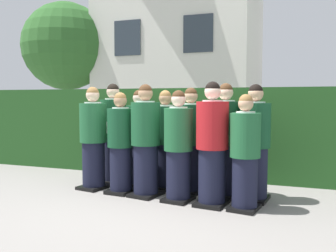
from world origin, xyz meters
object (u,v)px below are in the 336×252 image
object	(u,v)px
student_front_row_0	(93,140)
student_in_red_blazer	(212,147)
student_rear_row_5	(255,146)
student_rear_row_3	(191,143)
student_front_row_1	(121,145)
student_front_row_2	(146,143)
student_front_row_3	(178,149)
student_front_row_5	(245,155)
student_rear_row_0	(114,135)
student_rear_row_4	(225,143)
student_rear_row_2	(165,142)
student_rear_row_1	(139,140)

from	to	relation	value
student_front_row_0	student_in_red_blazer	xyz separation A→B (m)	(2.03, -0.26, 0.02)
student_rear_row_5	student_rear_row_3	bearing A→B (deg)	172.58
student_front_row_0	student_front_row_1	size ratio (longest dim) A/B	1.06
student_rear_row_3	student_rear_row_5	size ratio (longest dim) A/B	0.98
student_front_row_2	student_front_row_3	distance (m)	0.56
student_in_red_blazer	student_rear_row_3	xyz separation A→B (m)	(-0.48, 0.57, -0.03)
student_front_row_5	student_rear_row_0	xyz separation A→B (m)	(-2.41, 0.86, 0.10)
student_rear_row_3	student_rear_row_4	distance (m)	0.55
student_rear_row_2	student_rear_row_4	world-z (taller)	student_rear_row_4
student_front_row_1	student_rear_row_1	bearing A→B (deg)	83.38
student_front_row_1	student_front_row_3	size ratio (longest dim) A/B	0.99
student_front_row_1	student_rear_row_0	size ratio (longest dim) A/B	0.91
student_rear_row_4	student_front_row_1	bearing A→B (deg)	-166.93
student_rear_row_0	student_rear_row_5	world-z (taller)	student_rear_row_0
student_in_red_blazer	student_rear_row_1	distance (m)	1.60
student_front_row_3	student_front_row_0	bearing A→B (deg)	171.79
student_front_row_2	student_rear_row_3	bearing A→B (deg)	37.78
student_front_row_0	student_front_row_1	bearing A→B (deg)	-9.33
student_front_row_2	student_front_row_3	bearing A→B (deg)	-9.23
student_front_row_2	student_front_row_3	world-z (taller)	student_front_row_2
student_rear_row_3	student_rear_row_5	xyz separation A→B (m)	(1.00, -0.13, 0.02)
student_front_row_1	student_front_row_3	world-z (taller)	student_front_row_3
student_front_row_1	student_front_row_3	xyz separation A→B (m)	(0.99, -0.13, 0.01)
student_rear_row_1	student_rear_row_4	world-z (taller)	student_rear_row_4
student_in_red_blazer	student_rear_row_4	distance (m)	0.54
student_front_row_0	student_front_row_3	bearing A→B (deg)	-8.21
student_rear_row_5	student_rear_row_4	bearing A→B (deg)	168.14
student_rear_row_4	student_rear_row_5	size ratio (longest dim) A/B	1.01
student_rear_row_4	student_front_row_3	bearing A→B (deg)	-139.19
student_front_row_2	student_rear_row_3	xyz separation A→B (m)	(0.57, 0.44, -0.02)
student_front_row_0	student_rear_row_1	xyz separation A→B (m)	(0.61, 0.46, -0.02)
student_in_red_blazer	student_rear_row_0	world-z (taller)	student_rear_row_0
student_front_row_5	student_rear_row_5	bearing A→B (deg)	83.01
student_in_red_blazer	student_rear_row_0	size ratio (longest dim) A/B	0.98
student_in_red_blazer	student_rear_row_4	world-z (taller)	student_in_red_blazer
student_rear_row_0	student_rear_row_5	xyz separation A→B (m)	(2.47, -0.35, -0.03)
student_rear_row_3	student_rear_row_0	bearing A→B (deg)	171.55
student_front_row_3	student_rear_row_0	size ratio (longest dim) A/B	0.92
student_front_row_0	student_front_row_1	world-z (taller)	student_front_row_0
student_front_row_0	student_in_red_blazer	world-z (taller)	student_in_red_blazer
student_front_row_1	student_rear_row_4	size ratio (longest dim) A/B	0.92
student_rear_row_0	student_rear_row_3	size ratio (longest dim) A/B	1.05
student_front_row_3	student_rear_row_3	bearing A→B (deg)	87.54
student_front_row_1	student_rear_row_3	bearing A→B (deg)	21.51
student_rear_row_0	student_in_red_blazer	bearing A→B (deg)	-22.11
student_front_row_1	student_rear_row_4	distance (m)	1.60
student_front_row_5	student_rear_row_4	bearing A→B (deg)	122.46
student_rear_row_5	student_in_red_blazer	bearing A→B (deg)	-139.42
student_front_row_5	student_front_row_2	bearing A→B (deg)	172.49
student_front_row_3	student_rear_row_2	distance (m)	0.76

